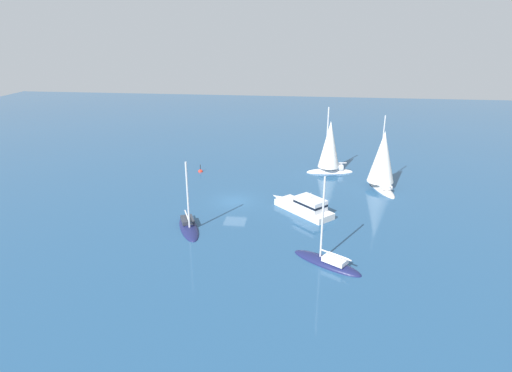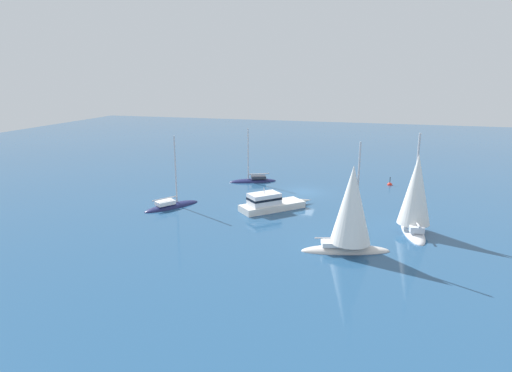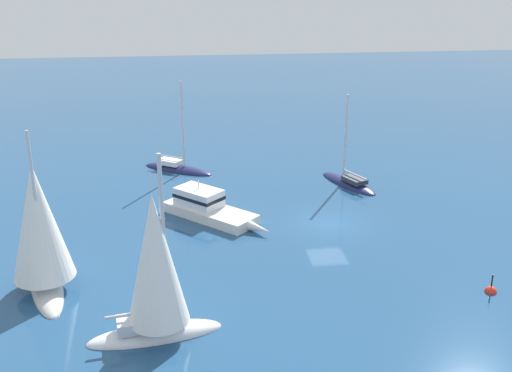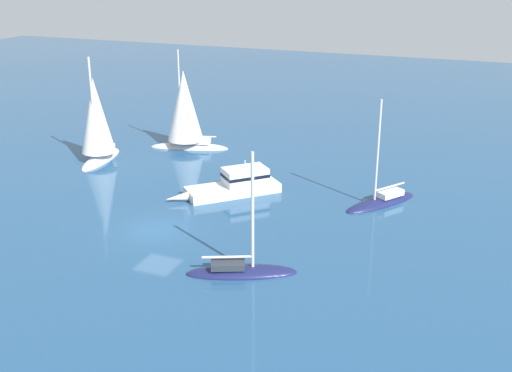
% 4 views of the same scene
% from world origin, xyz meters
% --- Properties ---
extents(ground_plane, '(160.00, 160.00, 0.00)m').
position_xyz_m(ground_plane, '(0.00, 0.00, 0.00)').
color(ground_plane, navy).
extents(ketch, '(7.37, 4.00, 9.44)m').
position_xyz_m(ketch, '(6.76, -17.15, 3.33)').
color(ketch, silver).
rests_on(ketch, ground).
extents(motor_cruiser, '(7.15, 7.18, 2.50)m').
position_xyz_m(motor_cruiser, '(-2.14, -8.05, 0.75)').
color(motor_cruiser, silver).
rests_on(motor_cruiser, ground).
extents(ketch_1, '(6.39, 4.09, 7.50)m').
position_xyz_m(ketch_1, '(-7.38, 3.38, 0.15)').
color(ketch_1, '#191E4C').
rests_on(ketch_1, ground).
extents(sloop, '(4.99, 6.36, 8.07)m').
position_xyz_m(sloop, '(-12.59, -10.09, 0.14)').
color(sloop, '#191E4C').
rests_on(sloop, ground).
extents(yacht, '(3.27, 6.56, 9.48)m').
position_xyz_m(yacht, '(11.96, -11.02, 3.23)').
color(yacht, white).
rests_on(yacht, ground).
extents(channel_buoy, '(0.65, 0.65, 1.36)m').
position_xyz_m(channel_buoy, '(10.04, 6.51, 0.01)').
color(channel_buoy, red).
rests_on(channel_buoy, ground).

